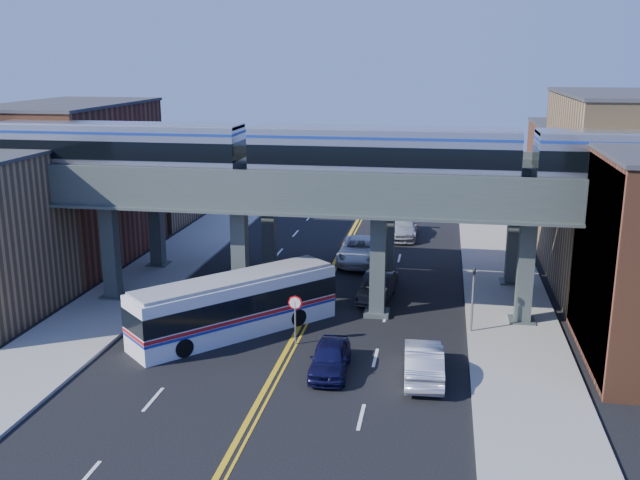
{
  "coord_description": "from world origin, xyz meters",
  "views": [
    {
      "loc": [
        7.36,
        -30.27,
        14.31
      ],
      "look_at": [
        0.87,
        7.03,
        4.52
      ],
      "focal_mm": 40.0,
      "sensor_mm": 36.0,
      "label": 1
    }
  ],
  "objects_px": {
    "stop_sign": "(295,312)",
    "traffic_signal": "(473,293)",
    "car_lane_a": "(330,358)",
    "transit_train": "(382,155)",
    "car_parked_curb": "(424,361)",
    "car_lane_d": "(402,227)",
    "car_lane_c": "(360,250)",
    "transit_bus": "(235,306)",
    "car_lane_b": "(378,287)"
  },
  "relations": [
    {
      "from": "transit_bus",
      "to": "car_lane_d",
      "type": "height_order",
      "value": "transit_bus"
    },
    {
      "from": "transit_train",
      "to": "car_lane_d",
      "type": "distance_m",
      "value": 20.13
    },
    {
      "from": "transit_train",
      "to": "traffic_signal",
      "type": "height_order",
      "value": "transit_train"
    },
    {
      "from": "traffic_signal",
      "to": "transit_bus",
      "type": "height_order",
      "value": "traffic_signal"
    },
    {
      "from": "stop_sign",
      "to": "car_lane_b",
      "type": "bearing_deg",
      "value": 65.82
    },
    {
      "from": "car_lane_a",
      "to": "car_lane_c",
      "type": "bearing_deg",
      "value": 90.26
    },
    {
      "from": "stop_sign",
      "to": "car_lane_d",
      "type": "distance_m",
      "value": 23.69
    },
    {
      "from": "car_lane_b",
      "to": "car_lane_d",
      "type": "height_order",
      "value": "car_lane_d"
    },
    {
      "from": "car_lane_c",
      "to": "car_lane_b",
      "type": "bearing_deg",
      "value": -75.62
    },
    {
      "from": "car_lane_a",
      "to": "car_lane_b",
      "type": "xyz_separation_m",
      "value": [
        1.2,
        10.73,
        0.05
      ]
    },
    {
      "from": "traffic_signal",
      "to": "car_lane_a",
      "type": "distance_m",
      "value": 9.08
    },
    {
      "from": "traffic_signal",
      "to": "car_lane_c",
      "type": "distance_m",
      "value": 14.66
    },
    {
      "from": "transit_train",
      "to": "car_lane_c",
      "type": "distance_m",
      "value": 13.63
    },
    {
      "from": "transit_train",
      "to": "transit_bus",
      "type": "distance_m",
      "value": 11.27
    },
    {
      "from": "transit_bus",
      "to": "car_lane_c",
      "type": "bearing_deg",
      "value": 23.89
    },
    {
      "from": "transit_bus",
      "to": "car_lane_a",
      "type": "xyz_separation_m",
      "value": [
        5.71,
        -3.99,
        -0.79
      ]
    },
    {
      "from": "car_lane_c",
      "to": "car_lane_d",
      "type": "xyz_separation_m",
      "value": [
        2.52,
        7.76,
        -0.02
      ]
    },
    {
      "from": "car_parked_curb",
      "to": "transit_bus",
      "type": "bearing_deg",
      "value": -24.23
    },
    {
      "from": "transit_train",
      "to": "car_lane_d",
      "type": "relative_size",
      "value": 7.63
    },
    {
      "from": "car_parked_curb",
      "to": "car_lane_d",
      "type": "bearing_deg",
      "value": -87.61
    },
    {
      "from": "transit_train",
      "to": "car_lane_d",
      "type": "height_order",
      "value": "transit_train"
    },
    {
      "from": "car_lane_a",
      "to": "traffic_signal",
      "type": "bearing_deg",
      "value": 40.02
    },
    {
      "from": "traffic_signal",
      "to": "car_parked_curb",
      "type": "bearing_deg",
      "value": -111.69
    },
    {
      "from": "car_lane_c",
      "to": "transit_bus",
      "type": "bearing_deg",
      "value": -108.47
    },
    {
      "from": "traffic_signal",
      "to": "transit_train",
      "type": "bearing_deg",
      "value": 158.53
    },
    {
      "from": "stop_sign",
      "to": "transit_train",
      "type": "bearing_deg",
      "value": 52.66
    },
    {
      "from": "transit_train",
      "to": "car_lane_b",
      "type": "distance_m",
      "value": 8.82
    },
    {
      "from": "car_lane_a",
      "to": "car_lane_b",
      "type": "height_order",
      "value": "car_lane_b"
    },
    {
      "from": "stop_sign",
      "to": "car_lane_b",
      "type": "relative_size",
      "value": 0.55
    },
    {
      "from": "traffic_signal",
      "to": "car_lane_a",
      "type": "height_order",
      "value": "traffic_signal"
    },
    {
      "from": "car_lane_b",
      "to": "transit_train",
      "type": "bearing_deg",
      "value": -75.79
    },
    {
      "from": "traffic_signal",
      "to": "car_lane_d",
      "type": "relative_size",
      "value": 0.7
    },
    {
      "from": "car_lane_a",
      "to": "car_lane_d",
      "type": "bearing_deg",
      "value": 84.08
    },
    {
      "from": "car_lane_a",
      "to": "car_parked_curb",
      "type": "bearing_deg",
      "value": -0.3
    },
    {
      "from": "car_lane_c",
      "to": "car_lane_d",
      "type": "height_order",
      "value": "car_lane_c"
    },
    {
      "from": "car_lane_c",
      "to": "car_lane_d",
      "type": "distance_m",
      "value": 8.16
    },
    {
      "from": "transit_bus",
      "to": "car_parked_curb",
      "type": "height_order",
      "value": "transit_bus"
    },
    {
      "from": "transit_train",
      "to": "car_parked_curb",
      "type": "height_order",
      "value": "transit_train"
    },
    {
      "from": "car_lane_a",
      "to": "car_lane_c",
      "type": "relative_size",
      "value": 0.69
    },
    {
      "from": "traffic_signal",
      "to": "car_lane_a",
      "type": "xyz_separation_m",
      "value": [
        -6.63,
        -6.0,
        -1.57
      ]
    },
    {
      "from": "transit_bus",
      "to": "car_lane_b",
      "type": "xyz_separation_m",
      "value": [
        6.91,
        6.74,
        -0.74
      ]
    },
    {
      "from": "traffic_signal",
      "to": "car_parked_curb",
      "type": "height_order",
      "value": "traffic_signal"
    },
    {
      "from": "stop_sign",
      "to": "traffic_signal",
      "type": "height_order",
      "value": "traffic_signal"
    },
    {
      "from": "transit_train",
      "to": "car_parked_curb",
      "type": "relative_size",
      "value": 9.02
    },
    {
      "from": "stop_sign",
      "to": "traffic_signal",
      "type": "distance_m",
      "value": 9.41
    },
    {
      "from": "car_lane_a",
      "to": "car_parked_curb",
      "type": "height_order",
      "value": "car_parked_curb"
    },
    {
      "from": "transit_train",
      "to": "car_lane_c",
      "type": "height_order",
      "value": "transit_train"
    },
    {
      "from": "car_lane_b",
      "to": "car_lane_a",
      "type": "bearing_deg",
      "value": -89.37
    },
    {
      "from": "stop_sign",
      "to": "car_lane_a",
      "type": "height_order",
      "value": "stop_sign"
    },
    {
      "from": "stop_sign",
      "to": "car_lane_a",
      "type": "relative_size",
      "value": 0.61
    }
  ]
}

